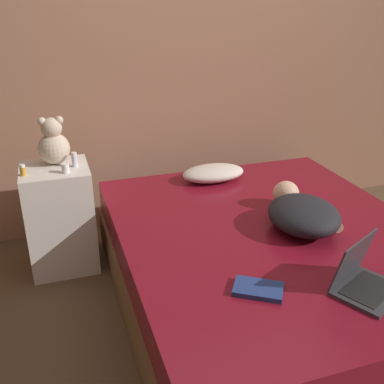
% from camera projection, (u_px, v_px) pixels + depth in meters
% --- Properties ---
extents(ground_plane, '(12.00, 12.00, 0.00)m').
position_uv_depth(ground_plane, '(267.00, 301.00, 2.77)').
color(ground_plane, brown).
extents(wall_back, '(8.00, 0.06, 2.60)m').
position_uv_depth(wall_back, '(198.00, 57.00, 3.40)').
color(wall_back, '#996B51').
rests_on(wall_back, ground_plane).
extents(bed, '(1.75, 2.10, 0.50)m').
position_uv_depth(bed, '(270.00, 267.00, 2.67)').
color(bed, brown).
rests_on(bed, ground_plane).
extents(nightstand, '(0.43, 0.42, 0.72)m').
position_uv_depth(nightstand, '(60.00, 218.00, 3.02)').
color(nightstand, silver).
rests_on(nightstand, ground_plane).
extents(pillow, '(0.46, 0.27, 0.11)m').
position_uv_depth(pillow, '(213.00, 173.00, 3.22)').
color(pillow, beige).
rests_on(pillow, bed).
extents(person_lying, '(0.47, 0.64, 0.18)m').
position_uv_depth(person_lying, '(302.00, 212.00, 2.58)').
color(person_lying, black).
rests_on(person_lying, bed).
extents(laptop, '(0.38, 0.35, 0.25)m').
position_uv_depth(laptop, '(363.00, 279.00, 2.03)').
color(laptop, '#333338').
rests_on(laptop, bed).
extents(teddy_bear, '(0.20, 0.20, 0.31)m').
position_uv_depth(teddy_bear, '(53.00, 144.00, 2.89)').
color(teddy_bear, beige).
rests_on(teddy_bear, nightstand).
extents(bottle_white, '(0.05, 0.05, 0.06)m').
position_uv_depth(bottle_white, '(66.00, 168.00, 2.78)').
color(bottle_white, white).
rests_on(bottle_white, nightstand).
extents(bottle_amber, '(0.04, 0.04, 0.07)m').
position_uv_depth(bottle_amber, '(23.00, 170.00, 2.73)').
color(bottle_amber, gold).
rests_on(bottle_amber, nightstand).
extents(bottle_clear, '(0.04, 0.04, 0.10)m').
position_uv_depth(bottle_clear, '(75.00, 160.00, 2.87)').
color(bottle_clear, silver).
rests_on(bottle_clear, nightstand).
extents(book, '(0.26, 0.24, 0.02)m').
position_uv_depth(book, '(258.00, 289.00, 2.03)').
color(book, navy).
rests_on(book, bed).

